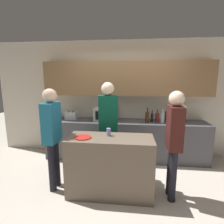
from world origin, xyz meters
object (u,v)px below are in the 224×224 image
at_px(potted_plant, 183,113).
at_px(bottle_3, 163,118).
at_px(microwave, 106,114).
at_px(person_left, 108,121).
at_px(plate_on_island, 83,137).
at_px(person_right, 52,131).
at_px(toaster, 71,116).
at_px(bottle_0, 147,117).
at_px(person_center, 174,137).
at_px(cup_0, 109,132).
at_px(bottle_2, 157,117).
at_px(bottle_4, 167,116).
at_px(bottle_1, 152,117).

xyz_separation_m(potted_plant, bottle_3, (-0.45, -0.11, -0.08)).
relative_size(microwave, person_left, 0.30).
distance_m(plate_on_island, person_right, 0.54).
xyz_separation_m(toaster, bottle_0, (1.75, -0.11, 0.03)).
xyz_separation_m(microwave, person_left, (0.15, -0.80, 0.03)).
bearing_deg(person_left, person_center, 141.10).
distance_m(toaster, cup_0, 1.64).
height_order(bottle_2, person_center, person_center).
xyz_separation_m(toaster, cup_0, (1.06, -1.26, 0.02)).
xyz_separation_m(potted_plant, cup_0, (-1.48, -1.26, -0.09)).
height_order(potted_plant, bottle_2, potted_plant).
relative_size(plate_on_island, cup_0, 2.17).
relative_size(plate_on_island, person_right, 0.16).
distance_m(bottle_2, cup_0, 1.53).
xyz_separation_m(toaster, bottle_4, (2.20, 0.04, 0.03)).
relative_size(microwave, toaster, 2.00).
bearing_deg(microwave, person_right, -117.47).
relative_size(bottle_1, cup_0, 2.16).
relative_size(bottle_0, bottle_1, 1.25).
relative_size(bottle_1, person_right, 0.15).
distance_m(microwave, bottle_2, 1.15).
bearing_deg(person_left, bottle_0, -149.30).
xyz_separation_m(cup_0, person_center, (0.98, -0.09, -0.01)).
xyz_separation_m(bottle_0, plate_on_island, (-1.07, -1.29, -0.07)).
bearing_deg(cup_0, bottle_3, 48.36).
height_order(bottle_0, person_right, person_right).
bearing_deg(toaster, plate_on_island, -64.21).
relative_size(bottle_4, cup_0, 2.63).
xyz_separation_m(toaster, bottle_2, (1.97, -0.03, 0.01)).
height_order(bottle_4, person_right, person_right).
xyz_separation_m(bottle_2, person_center, (0.06, -1.32, -0.01)).
distance_m(bottle_0, bottle_2, 0.24).
relative_size(bottle_3, plate_on_island, 1.16).
xyz_separation_m(bottle_0, person_right, (-1.60, -1.20, -0.01)).
distance_m(potted_plant, bottle_2, 0.57).
distance_m(microwave, plate_on_island, 1.41).
xyz_separation_m(toaster, person_right, (0.15, -1.31, 0.02)).
height_order(bottle_1, bottle_4, bottle_4).
relative_size(plate_on_island, person_center, 0.16).
distance_m(plate_on_island, person_left, 0.68).
height_order(bottle_3, person_left, person_left).
xyz_separation_m(plate_on_island, person_right, (-0.53, 0.09, 0.05)).
xyz_separation_m(toaster, bottle_3, (2.08, -0.11, 0.03)).
bearing_deg(toaster, bottle_2, -0.98).
bearing_deg(bottle_0, toaster, 176.39).
xyz_separation_m(bottle_1, cup_0, (-0.81, -1.23, 0.01)).
bearing_deg(plate_on_island, bottle_4, 43.61).
bearing_deg(person_left, cup_0, 87.72).
distance_m(bottle_1, cup_0, 1.47).
height_order(bottle_2, person_left, person_left).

